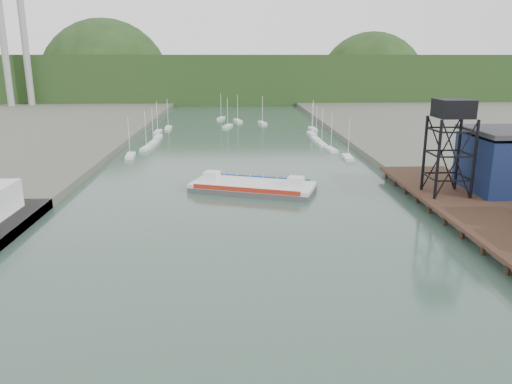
{
  "coord_description": "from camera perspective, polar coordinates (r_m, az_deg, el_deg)",
  "views": [
    {
      "loc": [
        -1.1,
        -22.82,
        24.77
      ],
      "look_at": [
        2.39,
        53.76,
        4.0
      ],
      "focal_mm": 35.0,
      "sensor_mm": 36.0,
      "label": 1
    }
  ],
  "objects": [
    {
      "name": "east_pier",
      "position": [
        81.09,
        25.58,
        -2.76
      ],
      "size": [
        14.0,
        70.0,
        2.45
      ],
      "color": "black",
      "rests_on": "ground"
    },
    {
      "name": "lift_tower",
      "position": [
        88.99,
        21.57,
        8.23
      ],
      "size": [
        6.5,
        6.5,
        16.0
      ],
      "color": "black",
      "rests_on": "east_pier"
    },
    {
      "name": "marina_sailboats",
      "position": [
        163.13,
        -2.18,
        6.54
      ],
      "size": [
        57.71,
        92.65,
        0.9
      ],
      "color": "silver",
      "rests_on": "ground"
    },
    {
      "name": "smokestacks",
      "position": [
        276.08,
        -25.86,
        14.79
      ],
      "size": [
        11.2,
        8.2,
        60.0
      ],
      "color": "gray",
      "rests_on": "ground"
    },
    {
      "name": "distant_hills",
      "position": [
        324.51,
        -3.19,
        12.59
      ],
      "size": [
        500.0,
        120.0,
        80.0
      ],
      "color": "#1F3116",
      "rests_on": "ground"
    },
    {
      "name": "chain_ferry",
      "position": [
        95.02,
        -0.37,
        0.64
      ],
      "size": [
        24.86,
        16.18,
        3.33
      ],
      "rotation": [
        0.0,
        0.0,
        -0.33
      ],
      "color": "#474749",
      "rests_on": "ground"
    }
  ]
}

